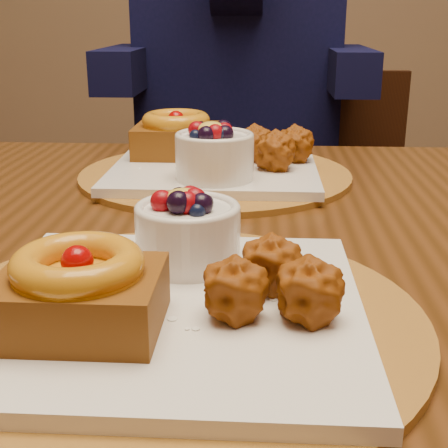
{
  "coord_description": "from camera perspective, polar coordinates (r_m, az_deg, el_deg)",
  "views": [
    {
      "loc": [
        -0.04,
        -0.75,
        0.98
      ],
      "look_at": [
        -0.07,
        -0.29,
        0.82
      ],
      "focal_mm": 50.0,
      "sensor_mm": 36.0,
      "label": 1
    }
  ],
  "objects": [
    {
      "name": "chair_far",
      "position": [
        1.59,
        9.18,
        -0.26
      ],
      "size": [
        0.41,
        0.41,
        0.84
      ],
      "rotation": [
        0.0,
        0.0,
        0.0
      ],
      "color": "black",
      "rests_on": "ground"
    },
    {
      "name": "diner",
      "position": [
        1.52,
        1.37,
        19.67
      ],
      "size": [
        0.57,
        0.54,
        0.94
      ],
      "rotation": [
        0.0,
        0.0,
        -0.21
      ],
      "color": "black",
      "rests_on": "ground"
    },
    {
      "name": "place_setting_far",
      "position": [
        0.87,
        -1.09,
        6.06
      ],
      "size": [
        0.38,
        0.38,
        0.09
      ],
      "color": "brown",
      "rests_on": "dining_table"
    },
    {
      "name": "dining_table",
      "position": [
        0.7,
        -2.12,
        -6.37
      ],
      "size": [
        1.6,
        0.9,
        0.76
      ],
      "color": "#3A1F0A",
      "rests_on": "ground"
    },
    {
      "name": "place_setting_near",
      "position": [
        0.47,
        -5.16,
        -6.27
      ],
      "size": [
        0.38,
        0.38,
        0.09
      ],
      "color": "brown",
      "rests_on": "dining_table"
    }
  ]
}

